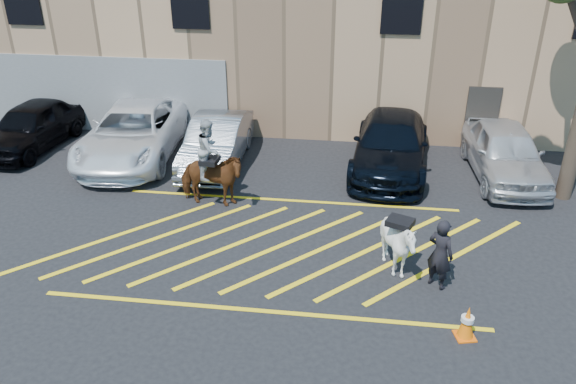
# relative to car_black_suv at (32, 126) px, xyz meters

# --- Properties ---
(ground) EXTENTS (90.00, 90.00, 0.00)m
(ground) POSITION_rel_car_black_suv_xyz_m (9.40, -5.05, -0.80)
(ground) COLOR black
(ground) RESTS_ON ground
(car_black_suv) EXTENTS (2.30, 4.83, 1.59)m
(car_black_suv) POSITION_rel_car_black_suv_xyz_m (0.00, 0.00, 0.00)
(car_black_suv) COLOR black
(car_black_suv) RESTS_ON ground
(car_white_pickup) EXTENTS (3.21, 6.22, 1.68)m
(car_white_pickup) POSITION_rel_car_black_suv_xyz_m (3.80, -0.26, 0.04)
(car_white_pickup) COLOR white
(car_white_pickup) RESTS_ON ground
(car_silver_sedan) EXTENTS (1.68, 4.69, 1.54)m
(car_silver_sedan) POSITION_rel_car_black_suv_xyz_m (6.71, -0.56, -0.03)
(car_silver_sedan) COLOR gray
(car_silver_sedan) RESTS_ON ground
(car_blue_suv) EXTENTS (2.79, 5.81, 1.63)m
(car_blue_suv) POSITION_rel_car_black_suv_xyz_m (12.29, -0.10, 0.02)
(car_blue_suv) COLOR black
(car_blue_suv) RESTS_ON ground
(car_white_suv) EXTENTS (2.19, 4.92, 1.65)m
(car_white_suv) POSITION_rel_car_black_suv_xyz_m (15.76, -0.35, 0.03)
(car_white_suv) COLOR silver
(car_white_suv) RESTS_ON ground
(handler) EXTENTS (0.73, 0.70, 1.67)m
(handler) POSITION_rel_car_black_suv_xyz_m (13.14, -6.47, 0.04)
(handler) COLOR black
(handler) RESTS_ON ground
(warehouse) EXTENTS (32.42, 10.20, 7.30)m
(warehouse) POSITION_rel_car_black_suv_xyz_m (9.39, 6.94, 2.85)
(warehouse) COLOR tan
(warehouse) RESTS_ON ground
(hatching_zone) EXTENTS (12.60, 5.12, 0.01)m
(hatching_zone) POSITION_rel_car_black_suv_xyz_m (9.40, -5.35, -0.79)
(hatching_zone) COLOR yellow
(hatching_zone) RESTS_ON ground
(mounted_bay) EXTENTS (1.98, 1.01, 2.54)m
(mounted_bay) POSITION_rel_car_black_suv_xyz_m (7.24, -3.39, 0.23)
(mounted_bay) COLOR brown
(mounted_bay) RESTS_ON ground
(saddled_white) EXTENTS (1.64, 1.72, 1.49)m
(saddled_white) POSITION_rel_car_black_suv_xyz_m (12.26, -6.05, -0.04)
(saddled_white) COLOR white
(saddled_white) RESTS_ON ground
(traffic_cone) EXTENTS (0.46, 0.46, 0.73)m
(traffic_cone) POSITION_rel_car_black_suv_xyz_m (13.53, -8.12, -0.43)
(traffic_cone) COLOR #EB5A09
(traffic_cone) RESTS_ON ground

